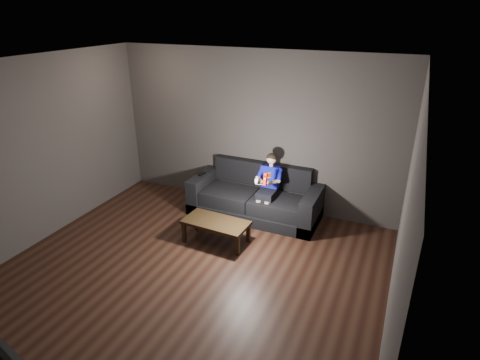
% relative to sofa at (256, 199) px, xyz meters
% --- Properties ---
extents(floor, '(5.00, 5.00, 0.00)m').
position_rel_sofa_xyz_m(floor, '(-0.19, -2.12, -0.28)').
color(floor, black).
rests_on(floor, ground).
extents(back_wall, '(5.00, 0.04, 2.70)m').
position_rel_sofa_xyz_m(back_wall, '(-0.19, 0.38, 1.07)').
color(back_wall, '#3E3A36').
rests_on(back_wall, ground).
extents(left_wall, '(0.04, 5.00, 2.70)m').
position_rel_sofa_xyz_m(left_wall, '(-2.69, -2.12, 1.07)').
color(left_wall, '#3E3A36').
rests_on(left_wall, ground).
extents(right_wall, '(0.04, 5.00, 2.70)m').
position_rel_sofa_xyz_m(right_wall, '(2.31, -2.12, 1.07)').
color(right_wall, '#3E3A36').
rests_on(right_wall, ground).
extents(ceiling, '(5.00, 5.00, 0.02)m').
position_rel_sofa_xyz_m(ceiling, '(-0.19, -2.12, 2.42)').
color(ceiling, beige).
rests_on(ceiling, back_wall).
extents(sofa, '(2.18, 0.94, 0.84)m').
position_rel_sofa_xyz_m(sofa, '(0.00, 0.00, 0.00)').
color(sofa, black).
rests_on(sofa, floor).
extents(child, '(0.41, 0.50, 1.00)m').
position_rel_sofa_xyz_m(child, '(0.25, -0.07, 0.41)').
color(child, black).
rests_on(child, sofa).
extents(wii_remote_red, '(0.06, 0.08, 0.19)m').
position_rel_sofa_xyz_m(wii_remote_red, '(0.32, -0.45, 0.61)').
color(wii_remote_red, red).
rests_on(wii_remote_red, child).
extents(nunchuk_white, '(0.06, 0.08, 0.14)m').
position_rel_sofa_xyz_m(nunchuk_white, '(0.18, -0.45, 0.56)').
color(nunchuk_white, silver).
rests_on(nunchuk_white, child).
extents(wii_remote_black, '(0.06, 0.17, 0.03)m').
position_rel_sofa_xyz_m(wii_remote_black, '(-0.98, -0.08, 0.34)').
color(wii_remote_black, black).
rests_on(wii_remote_black, sofa).
extents(coffee_table, '(1.00, 0.54, 0.35)m').
position_rel_sofa_xyz_m(coffee_table, '(-0.21, -1.08, 0.03)').
color(coffee_table, black).
rests_on(coffee_table, floor).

